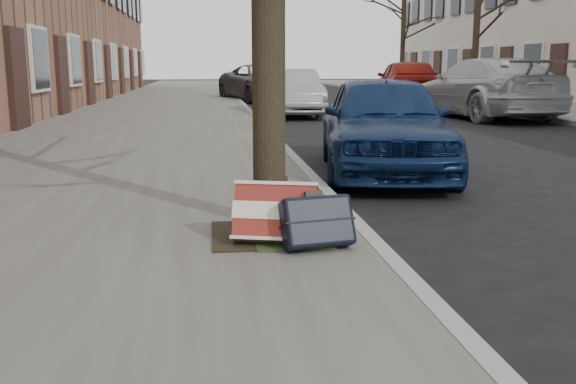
{
  "coord_description": "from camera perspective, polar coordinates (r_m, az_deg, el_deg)",
  "views": [
    {
      "loc": [
        -2.44,
        -3.44,
        1.38
      ],
      "look_at": [
        -1.91,
        0.8,
        0.53
      ],
      "focal_mm": 40.0,
      "sensor_mm": 36.0,
      "label": 1
    }
  ],
  "objects": [
    {
      "name": "near_sidewalk",
      "position": [
        18.53,
        -11.11,
        6.97
      ],
      "size": [
        5.0,
        70.0,
        0.12
      ],
      "primitive_type": "cube",
      "color": "slate",
      "rests_on": "ground"
    },
    {
      "name": "far_sidewalk",
      "position": [
        21.13,
        22.02,
        6.86
      ],
      "size": [
        4.0,
        70.0,
        0.12
      ],
      "primitive_type": "cube",
      "color": "gray",
      "rests_on": "ground"
    },
    {
      "name": "dirt_patch",
      "position": [
        4.83,
        -1.7,
        -3.77
      ],
      "size": [
        0.85,
        0.85,
        0.02
      ],
      "primitive_type": "cube",
      "color": "black",
      "rests_on": "near_sidewalk"
    },
    {
      "name": "suitcase_red",
      "position": [
        4.54,
        -1.1,
        -1.91
      ],
      "size": [
        0.64,
        0.46,
        0.45
      ],
      "primitive_type": "cube",
      "rotation": [
        -0.42,
        0.0,
        -0.27
      ],
      "color": "maroon",
      "rests_on": "near_sidewalk"
    },
    {
      "name": "suitcase_navy",
      "position": [
        4.43,
        2.61,
        -2.62
      ],
      "size": [
        0.55,
        0.39,
        0.39
      ],
      "primitive_type": "cube",
      "rotation": [
        -0.42,
        0.0,
        0.2
      ],
      "color": "black",
      "rests_on": "near_sidewalk"
    },
    {
      "name": "car_near_front",
      "position": [
        8.32,
        8.48,
        6.07
      ],
      "size": [
        2.09,
        3.97,
        1.29
      ],
      "primitive_type": "imported",
      "rotation": [
        0.0,
        0.0,
        -0.16
      ],
      "color": "#0E2147",
      "rests_on": "ground"
    },
    {
      "name": "car_near_mid",
      "position": [
        17.72,
        0.34,
        8.84
      ],
      "size": [
        1.35,
        3.84,
        1.27
      ],
      "primitive_type": "imported",
      "rotation": [
        0.0,
        0.0,
        0.0
      ],
      "color": "#A2A3A9",
      "rests_on": "ground"
    },
    {
      "name": "car_near_back",
      "position": [
        24.76,
        -2.15,
        9.68
      ],
      "size": [
        3.58,
        5.5,
        1.41
      ],
      "primitive_type": "imported",
      "rotation": [
        0.0,
        0.0,
        0.27
      ],
      "color": "#3C3C41",
      "rests_on": "ground"
    },
    {
      "name": "car_far_front",
      "position": [
        17.71,
        16.95,
        8.81
      ],
      "size": [
        2.68,
        5.51,
        1.55
      ],
      "primitive_type": "imported",
      "rotation": [
        0.0,
        0.0,
        3.24
      ],
      "color": "#AAACB1",
      "rests_on": "ground"
    },
    {
      "name": "car_far_back",
      "position": [
        23.17,
        10.47,
        9.63
      ],
      "size": [
        2.54,
        4.9,
        1.59
      ],
      "primitive_type": "imported",
      "rotation": [
        0.0,
        0.0,
        3.0
      ],
      "color": "maroon",
      "rests_on": "ground"
    },
    {
      "name": "tree_far_b",
      "position": [
        24.63,
        16.44,
        14.29
      ],
      "size": [
        0.24,
        0.24,
        5.5
      ],
      "primitive_type": "cylinder",
      "color": "black",
      "rests_on": "far_sidewalk"
    },
    {
      "name": "tree_far_c",
      "position": [
        32.91,
        10.17,
        13.14
      ],
      "size": [
        0.23,
        0.23,
        4.88
      ],
      "primitive_type": "cylinder",
      "color": "black",
      "rests_on": "far_sidewalk"
    }
  ]
}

